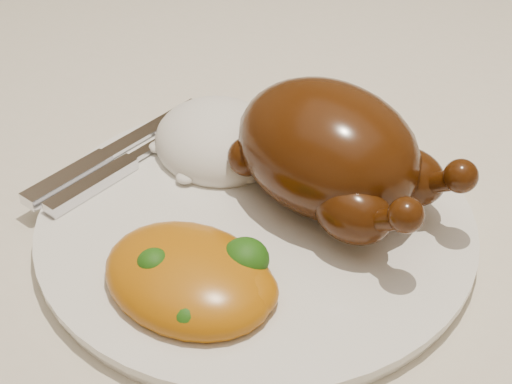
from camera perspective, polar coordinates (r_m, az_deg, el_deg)
The scene contains 7 objects.
dining_table at distance 0.72m, azimuth -1.89°, elevation -0.46°, with size 1.60×0.90×0.76m.
tablecloth at distance 0.67m, azimuth -2.01°, elevation 4.48°, with size 1.73×1.03×0.18m.
dinner_plate at distance 0.51m, azimuth 0.00°, elevation -2.36°, with size 0.31×0.31×0.01m, color white.
roast_chicken at distance 0.50m, azimuth 6.02°, elevation 3.25°, with size 0.18×0.13×0.09m.
rice_mound at distance 0.57m, azimuth -3.02°, elevation 4.06°, with size 0.14×0.13×0.06m.
mac_and_cheese at distance 0.45m, azimuth -4.76°, elevation -6.85°, with size 0.12×0.09×0.04m.
cutlery at distance 0.56m, azimuth -11.96°, elevation 2.10°, with size 0.04×0.19×0.01m.
Camera 1 is at (0.35, -0.45, 1.10)m, focal length 50.00 mm.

